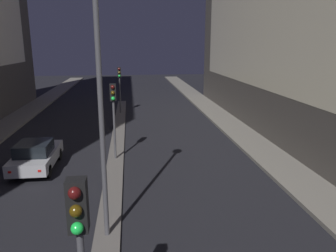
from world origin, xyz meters
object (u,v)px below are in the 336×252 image
object	(u,v)px
traffic_light_near	(80,241)
car_left_lane	(36,155)
street_lamp	(98,49)
traffic_light_mid	(113,104)
traffic_light_far	(119,79)

from	to	relation	value
traffic_light_near	car_left_lane	xyz separation A→B (m)	(-3.95, 11.57, -2.39)
street_lamp	car_left_lane	xyz separation A→B (m)	(-3.95, 6.59, -5.36)
traffic_light_mid	street_lamp	bearing A→B (deg)	-90.00
street_lamp	car_left_lane	distance (m)	9.37
car_left_lane	street_lamp	bearing A→B (deg)	-59.09
car_left_lane	traffic_light_mid	bearing A→B (deg)	11.88
traffic_light_far	traffic_light_mid	bearing A→B (deg)	-90.00
traffic_light_mid	street_lamp	world-z (taller)	street_lamp
traffic_light_near	traffic_light_far	distance (m)	24.60
traffic_light_near	traffic_light_mid	xyz separation A→B (m)	(0.00, 12.40, 0.00)
traffic_light_mid	traffic_light_far	world-z (taller)	same
traffic_light_far	car_left_lane	xyz separation A→B (m)	(-3.95, -13.03, -2.39)
traffic_light_far	car_left_lane	world-z (taller)	traffic_light_far
traffic_light_mid	traffic_light_far	xyz separation A→B (m)	(0.00, 12.20, 0.00)
traffic_light_mid	car_left_lane	distance (m)	4.69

